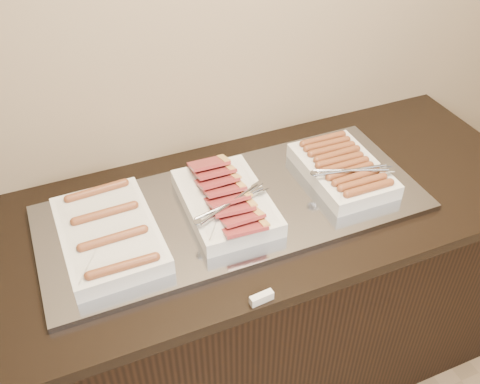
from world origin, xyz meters
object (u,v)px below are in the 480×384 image
at_px(dish_center, 226,201).
at_px(counter, 235,301).
at_px(warming_tray, 234,208).
at_px(dish_left, 109,233).
at_px(dish_right, 343,169).

bearing_deg(dish_center, counter, 8.84).
height_order(counter, warming_tray, warming_tray).
bearing_deg(dish_left, dish_right, -1.45).
bearing_deg(dish_right, dish_center, -179.49).
relative_size(warming_tray, dish_center, 3.04).
distance_m(warming_tray, dish_right, 0.39).
bearing_deg(counter, dish_right, -0.59).
xyz_separation_m(dish_center, dish_right, (0.42, -0.00, 0.00)).
distance_m(dish_center, dish_right, 0.42).
distance_m(warming_tray, dish_center, 0.05).
relative_size(dish_left, dish_center, 1.02).
xyz_separation_m(counter, dish_right, (0.39, -0.00, 0.50)).
xyz_separation_m(dish_left, dish_right, (0.78, -0.00, 0.01)).
height_order(warming_tray, dish_center, dish_center).
bearing_deg(dish_right, counter, 179.95).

